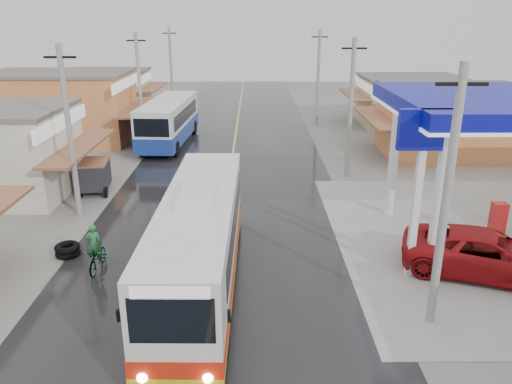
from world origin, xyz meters
TOP-DOWN VIEW (x-y plane):
  - ground at (0.00, 0.00)m, footprint 120.00×120.00m
  - road at (0.00, 15.00)m, footprint 12.00×90.00m
  - centre_line at (0.00, 15.00)m, footprint 0.15×90.00m
  - shopfronts_left at (-13.00, 18.00)m, footprint 11.00×44.00m
  - shopfronts_right at (15.00, 12.00)m, footprint 11.00×44.00m
  - utility_poles_left at (-7.00, 16.00)m, footprint 1.60×50.00m
  - utility_poles_right at (7.00, 15.00)m, footprint 1.60×36.00m
  - coach_bus at (-0.43, 2.34)m, footprint 2.76×11.61m
  - second_bus at (-4.80, 22.91)m, footprint 3.28×9.94m
  - jeepney at (10.02, 3.04)m, footprint 6.58×4.69m
  - cyclist at (-4.47, 3.45)m, footprint 0.65×1.80m
  - tricycle_near at (-7.13, 12.24)m, footprint 1.77×2.31m
  - tyre_stack at (-6.03, 4.62)m, footprint 0.99×0.99m

SIDE VIEW (x-z plane):
  - ground at x=0.00m, z-range 0.00..0.00m
  - shopfronts_left at x=-13.00m, z-range -2.60..2.60m
  - shopfronts_right at x=15.00m, z-range -2.40..2.40m
  - utility_poles_left at x=-7.00m, z-range -4.00..4.00m
  - utility_poles_right at x=7.00m, z-range -4.00..4.00m
  - road at x=0.00m, z-range 0.00..0.02m
  - centre_line at x=0.00m, z-range 0.02..0.03m
  - tyre_stack at x=-6.03m, z-range 0.00..0.50m
  - cyclist at x=-4.47m, z-range -0.33..1.60m
  - jeepney at x=10.02m, z-range 0.00..1.66m
  - tricycle_near at x=-7.13m, z-range 0.13..1.89m
  - coach_bus at x=-0.43m, z-range -0.06..3.55m
  - second_bus at x=-4.80m, z-range 0.13..3.38m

